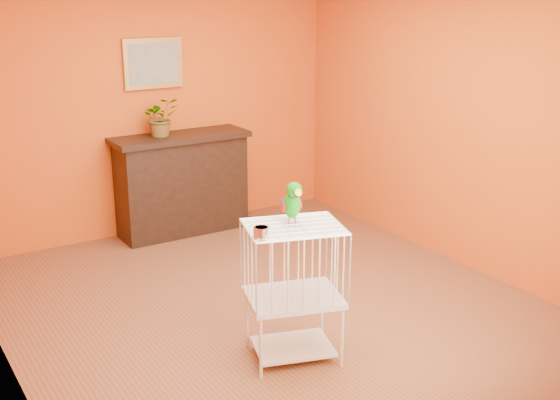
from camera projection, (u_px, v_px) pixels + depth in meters
ground at (269, 305)px, 5.73m from camera, size 4.50×4.50×0.00m
room_shell at (268, 113)px, 5.26m from camera, size 4.50×4.50×4.50m
console_cabinet at (182, 184)px, 7.28m from camera, size 1.41×0.51×1.04m
potted_plant at (160, 121)px, 7.00m from camera, size 0.38×0.42×0.31m
framed_picture at (153, 63)px, 7.01m from camera, size 0.62×0.04×0.50m
birdcage at (293, 291)px, 4.79m from camera, size 0.74×0.65×0.97m
feed_cup at (261, 232)px, 4.42m from camera, size 0.10×0.10×0.07m
parrot at (292, 202)px, 4.66m from camera, size 0.15×0.27×0.30m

